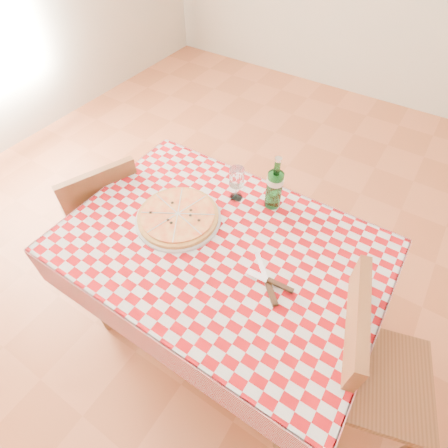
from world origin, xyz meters
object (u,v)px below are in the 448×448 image
object	(u,v)px
chair_far	(106,214)
chair_near	(361,363)
dining_table	(220,259)
water_bottle	(275,183)
pizza_plate	(178,216)
wine_glass	(237,184)

from	to	relation	value
chair_far	chair_near	bearing A→B (deg)	-160.29
dining_table	chair_near	xyz separation A→B (m)	(0.67, -0.03, -0.14)
chair_far	water_bottle	xyz separation A→B (m)	(0.83, 0.30, 0.41)
pizza_plate	wine_glass	xyz separation A→B (m)	(0.14, 0.25, 0.06)
dining_table	pizza_plate	xyz separation A→B (m)	(-0.23, 0.02, 0.12)
pizza_plate	wine_glass	size ratio (longest dim) A/B	2.21
chair_near	wine_glass	size ratio (longest dim) A/B	5.45
chair_near	water_bottle	world-z (taller)	water_bottle
chair_near	chair_far	size ratio (longest dim) A/B	1.08
dining_table	chair_near	bearing A→B (deg)	-2.85
water_bottle	wine_glass	bearing A→B (deg)	-162.34
chair_near	chair_far	distance (m)	1.44
chair_near	water_bottle	xyz separation A→B (m)	(-0.60, 0.35, 0.37)
chair_near	chair_far	xyz separation A→B (m)	(-1.43, 0.05, -0.04)
water_bottle	dining_table	bearing A→B (deg)	-102.06
dining_table	wine_glass	size ratio (longest dim) A/B	7.18
dining_table	chair_near	distance (m)	0.68
chair_near	water_bottle	distance (m)	0.79
water_bottle	chair_far	bearing A→B (deg)	-160.10
water_bottle	wine_glass	distance (m)	0.17
pizza_plate	dining_table	bearing A→B (deg)	-4.76
dining_table	pizza_plate	distance (m)	0.26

